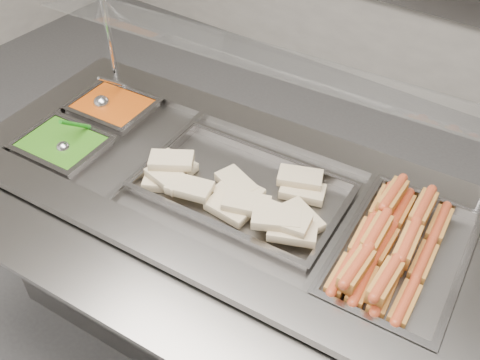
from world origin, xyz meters
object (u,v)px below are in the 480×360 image
Objects in this scene: steam_counter at (229,262)px; serving_spoon at (66,144)px; sneeze_guard at (261,59)px; pan_hotdogs at (400,260)px; pan_wraps at (242,191)px; ladle at (102,102)px.

serving_spoon is at bearing -161.23° from steam_counter.
sneeze_guard reaches higher than pan_hotdogs.
serving_spoon reaches higher than pan_wraps.
steam_counter is 2.73× the size of pan_wraps.
sneeze_guard is 9.55× the size of serving_spoon.
steam_counter is 0.79m from sneeze_guard.
ladle reaches higher than pan_hotdogs.
pan_wraps is at bearing -4.87° from ladle.
ladle is at bearing 179.38° from pan_hotdogs.
ladle reaches higher than steam_counter.
pan_wraps is 0.65m from serving_spoon.
pan_wraps is at bearing 17.59° from serving_spoon.
steam_counter is 0.70m from pan_hotdogs.
pan_hotdogs is 1.24m from ladle.
steam_counter is at bearing -84.92° from sneeze_guard.
ladle is 0.27m from serving_spoon.
pan_hotdogs is (0.60, -0.15, -0.38)m from sneeze_guard.
steam_counter is 0.78m from ladle.
serving_spoon is at bearing -162.41° from pan_wraps.
sneeze_guard is 0.73m from ladle.
steam_counter is at bearing -174.93° from pan_wraps.
pan_hotdogs reaches higher than steam_counter.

